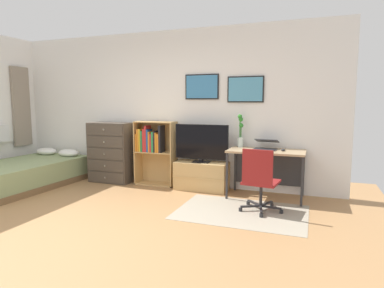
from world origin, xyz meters
The scene contains 13 objects.
ground_plane centered at (0.00, 0.00, 0.00)m, with size 7.20×7.20×0.00m, color #A87A4C.
wall_back_with_posters centered at (0.01, 2.43, 1.35)m, with size 6.12×0.09×2.70m.
area_rug centered at (1.65, 1.26, 0.00)m, with size 1.70×1.20×0.01m, color #9E937F.
bed centered at (-2.21, 1.35, 0.22)m, with size 1.34×2.08×0.56m.
dresser centered at (-0.98, 2.15, 0.55)m, with size 0.79×0.46×1.09m.
bookshelf centered at (-0.14, 2.22, 0.68)m, with size 0.72×0.30×1.13m.
tv_stand centered at (0.78, 2.17, 0.23)m, with size 0.88×0.41×0.47m.
television centered at (0.78, 2.15, 0.79)m, with size 0.92×0.16×0.63m.
desk centered at (1.85, 2.14, 0.61)m, with size 1.14×0.61×0.74m.
office_chair centered at (1.86, 1.33, 0.46)m, with size 0.57×0.58×0.86m.
laptop centered at (1.82, 2.17, 0.80)m, with size 0.37×0.40×0.16m.
computer_mouse centered at (2.09, 2.06, 0.76)m, with size 0.06×0.10×0.03m, color #262628.
bamboo_vase centered at (1.40, 2.28, 0.98)m, with size 0.09×0.10×0.53m.
Camera 1 is at (2.51, -2.96, 1.45)m, focal length 30.83 mm.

